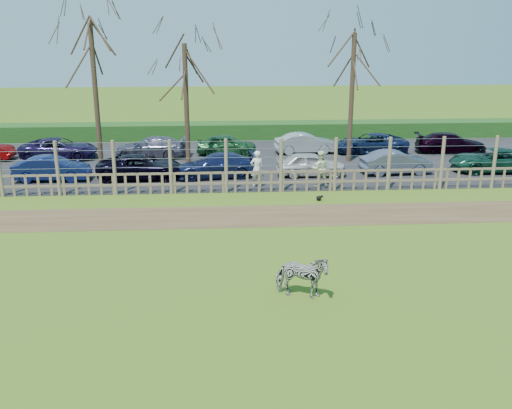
{
  "coord_description": "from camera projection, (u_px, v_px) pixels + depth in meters",
  "views": [
    {
      "loc": [
        -0.27,
        -17.18,
        7.15
      ],
      "look_at": [
        1.0,
        2.5,
        1.1
      ],
      "focal_mm": 40.0,
      "sensor_mm": 36.0,
      "label": 1
    }
  ],
  "objects": [
    {
      "name": "asphalt",
      "position": [
        225.0,
        161.0,
        32.33
      ],
      "size": [
        44.0,
        13.0,
        0.04
      ],
      "primitive_type": "cube",
      "color": "#232326",
      "rests_on": "ground"
    },
    {
      "name": "hedge",
      "position": [
        223.0,
        131.0,
        38.86
      ],
      "size": [
        46.0,
        2.0,
        1.1
      ],
      "primitive_type": "cube",
      "color": "#1E4716",
      "rests_on": "ground"
    },
    {
      "name": "zebra",
      "position": [
        302.0,
        276.0,
        15.73
      ],
      "size": [
        1.64,
        1.08,
        1.27
      ],
      "primitive_type": "imported",
      "rotation": [
        0.0,
        0.0,
        1.28
      ],
      "color": "gray",
      "rests_on": "ground"
    },
    {
      "name": "car_6",
      "position": [
        492.0,
        160.0,
        29.78
      ],
      "size": [
        4.41,
        2.2,
        1.2
      ],
      "primitive_type": "imported",
      "rotation": [
        0.0,
        0.0,
        4.66
      ],
      "color": "#12402D",
      "rests_on": "asphalt"
    },
    {
      "name": "tree_left",
      "position": [
        93.0,
        62.0,
        28.38
      ],
      "size": [
        4.8,
        4.8,
        7.88
      ],
      "color": "#3D2B1E",
      "rests_on": "ground"
    },
    {
      "name": "crow",
      "position": [
        319.0,
        198.0,
        24.9
      ],
      "size": [
        0.3,
        0.23,
        0.25
      ],
      "color": "black",
      "rests_on": "ground"
    },
    {
      "name": "car_3",
      "position": [
        216.0,
        165.0,
        28.6
      ],
      "size": [
        4.3,
        2.13,
        1.2
      ],
      "primitive_type": "imported",
      "rotation": [
        0.0,
        0.0,
        4.82
      ],
      "color": "#161E4B",
      "rests_on": "asphalt"
    },
    {
      "name": "car_1",
      "position": [
        52.0,
        169.0,
        27.95
      ],
      "size": [
        3.65,
        1.3,
        1.2
      ],
      "primitive_type": "imported",
      "rotation": [
        0.0,
        0.0,
        1.58
      ],
      "color": "#0F1A51",
      "rests_on": "asphalt"
    },
    {
      "name": "dirt_strip",
      "position": [
        228.0,
        216.0,
        22.8
      ],
      "size": [
        34.0,
        2.8,
        0.01
      ],
      "primitive_type": "cube",
      "color": "brown",
      "rests_on": "ground"
    },
    {
      "name": "car_10",
      "position": [
        227.0,
        145.0,
        33.8
      ],
      "size": [
        3.57,
        1.53,
        1.2
      ],
      "primitive_type": "imported",
      "rotation": [
        0.0,
        0.0,
        1.54
      ],
      "color": "#20572A",
      "rests_on": "asphalt"
    },
    {
      "name": "tree_right",
      "position": [
        353.0,
        67.0,
        30.76
      ],
      "size": [
        4.8,
        4.8,
        7.35
      ],
      "color": "#3D2B1E",
      "rests_on": "ground"
    },
    {
      "name": "visitor_b",
      "position": [
        320.0,
        169.0,
        26.77
      ],
      "size": [
        0.85,
        0.67,
        1.72
      ],
      "primitive_type": "imported",
      "rotation": [
        0.0,
        0.0,
        3.16
      ],
      "color": "#E3EEB6",
      "rests_on": "asphalt"
    },
    {
      "name": "fence",
      "position": [
        226.0,
        176.0,
        25.9
      ],
      "size": [
        30.16,
        0.16,
        2.5
      ],
      "color": "brown",
      "rests_on": "ground"
    },
    {
      "name": "car_5",
      "position": [
        396.0,
        162.0,
        29.29
      ],
      "size": [
        3.75,
        1.61,
        1.2
      ],
      "primitive_type": "imported",
      "rotation": [
        0.0,
        0.0,
        1.67
      ],
      "color": "slate",
      "rests_on": "asphalt"
    },
    {
      "name": "ground",
      "position": [
        230.0,
        260.0,
        18.5
      ],
      "size": [
        120.0,
        120.0,
        0.0
      ],
      "primitive_type": "plane",
      "color": "olive",
      "rests_on": "ground"
    },
    {
      "name": "car_2",
      "position": [
        141.0,
        167.0,
        28.33
      ],
      "size": [
        4.32,
        2.0,
        1.2
      ],
      "primitive_type": "imported",
      "rotation": [
        0.0,
        0.0,
        1.57
      ],
      "color": "black",
      "rests_on": "asphalt"
    },
    {
      "name": "car_11",
      "position": [
        305.0,
        143.0,
        34.2
      ],
      "size": [
        3.72,
        1.51,
        1.2
      ],
      "primitive_type": "imported",
      "rotation": [
        0.0,
        0.0,
        1.64
      ],
      "color": "#ACB5B4",
      "rests_on": "asphalt"
    },
    {
      "name": "visitor_a",
      "position": [
        257.0,
        169.0,
        26.8
      ],
      "size": [
        0.7,
        0.54,
        1.72
      ],
      "primitive_type": "imported",
      "rotation": [
        0.0,
        0.0,
        3.36
      ],
      "color": "silver",
      "rests_on": "asphalt"
    },
    {
      "name": "tree_mid",
      "position": [
        185.0,
        76.0,
        29.83
      ],
      "size": [
        4.8,
        4.8,
        6.83
      ],
      "color": "#3D2B1E",
      "rests_on": "ground"
    },
    {
      "name": "car_9",
      "position": [
        151.0,
        147.0,
        33.08
      ],
      "size": [
        4.26,
        2.03,
        1.2
      ],
      "primitive_type": "imported",
      "rotation": [
        0.0,
        0.0,
        4.63
      ],
      "color": "#59546C",
      "rests_on": "asphalt"
    },
    {
      "name": "car_12",
      "position": [
        371.0,
        144.0,
        34.1
      ],
      "size": [
        4.43,
        2.24,
        1.2
      ],
      "primitive_type": "imported",
      "rotation": [
        0.0,
        0.0,
        4.65
      ],
      "color": "#111B3D",
      "rests_on": "asphalt"
    },
    {
      "name": "car_13",
      "position": [
        451.0,
        143.0,
        34.27
      ],
      "size": [
        4.33,
        2.24,
        1.2
      ],
      "primitive_type": "imported",
      "rotation": [
        0.0,
        0.0,
        1.43
      ],
      "color": "black",
      "rests_on": "asphalt"
    },
    {
      "name": "car_4",
      "position": [
        311.0,
        164.0,
        28.88
      ],
      "size": [
        3.55,
        1.48,
        1.2
      ],
      "primitive_type": "imported",
      "rotation": [
        0.0,
        0.0,
        1.55
      ],
      "color": "silver",
      "rests_on": "asphalt"
    },
    {
      "name": "car_8",
      "position": [
        59.0,
        149.0,
        32.69
      ],
      "size": [
        4.32,
        2.0,
        1.2
      ],
      "primitive_type": "imported",
      "rotation": [
        0.0,
        0.0,
        1.57
      ],
      "color": "#1A123A",
      "rests_on": "asphalt"
    }
  ]
}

